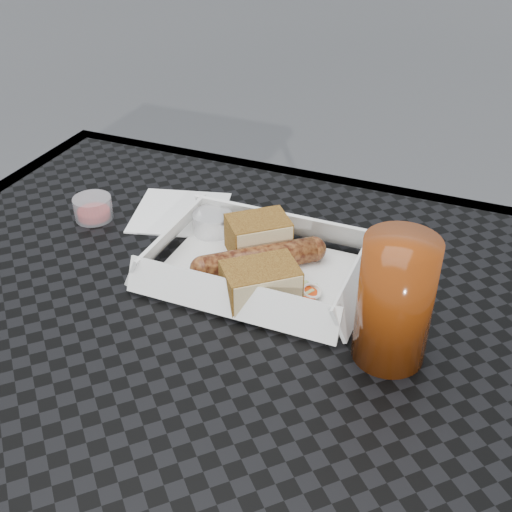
{
  "coord_description": "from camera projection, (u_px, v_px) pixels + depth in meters",
  "views": [
    {
      "loc": [
        0.27,
        -0.44,
        1.17
      ],
      "look_at": [
        0.04,
        0.11,
        0.78
      ],
      "focal_mm": 45.0,
      "sensor_mm": 36.0,
      "label": 1
    }
  ],
  "objects": [
    {
      "name": "patio_table",
      "position": [
        183.0,
        381.0,
        0.7
      ],
      "size": [
        0.8,
        0.8,
        0.74
      ],
      "color": "black",
      "rests_on": "ground"
    },
    {
      "name": "food_tray",
      "position": [
        259.0,
        272.0,
        0.74
      ],
      "size": [
        0.22,
        0.15,
        0.0
      ],
      "primitive_type": "cube",
      "color": "white",
      "rests_on": "patio_table"
    },
    {
      "name": "bratwurst",
      "position": [
        259.0,
        259.0,
        0.73
      ],
      "size": [
        0.13,
        0.12,
        0.03
      ],
      "rotation": [
        0.0,
        0.0,
        0.7
      ],
      "color": "brown",
      "rests_on": "food_tray"
    },
    {
      "name": "bread_near",
      "position": [
        258.0,
        235.0,
        0.76
      ],
      "size": [
        0.09,
        0.08,
        0.04
      ],
      "primitive_type": "cube",
      "rotation": [
        0.0,
        0.0,
        0.7
      ],
      "color": "brown",
      "rests_on": "food_tray"
    },
    {
      "name": "bread_far",
      "position": [
        260.0,
        283.0,
        0.69
      ],
      "size": [
        0.09,
        0.09,
        0.04
      ],
      "primitive_type": "cube",
      "rotation": [
        0.0,
        0.0,
        0.7
      ],
      "color": "brown",
      "rests_on": "food_tray"
    },
    {
      "name": "veg_garnish",
      "position": [
        304.0,
        297.0,
        0.7
      ],
      "size": [
        0.03,
        0.03,
        0.0
      ],
      "color": "red",
      "rests_on": "food_tray"
    },
    {
      "name": "napkin",
      "position": [
        180.0,
        212.0,
        0.86
      ],
      "size": [
        0.15,
        0.15,
        0.0
      ],
      "primitive_type": "cube",
      "rotation": [
        0.0,
        0.0,
        0.27
      ],
      "color": "white",
      "rests_on": "patio_table"
    },
    {
      "name": "condiment_cup_sauce",
      "position": [
        93.0,
        208.0,
        0.84
      ],
      "size": [
        0.05,
        0.05,
        0.03
      ],
      "primitive_type": "cylinder",
      "color": "maroon",
      "rests_on": "patio_table"
    },
    {
      "name": "condiment_cup_empty",
      "position": [
        212.0,
        224.0,
        0.81
      ],
      "size": [
        0.05,
        0.05,
        0.03
      ],
      "primitive_type": "cylinder",
      "color": "silver",
      "rests_on": "patio_table"
    },
    {
      "name": "drink_glass",
      "position": [
        395.0,
        301.0,
        0.59
      ],
      "size": [
        0.07,
        0.07,
        0.13
      ],
      "primitive_type": "cylinder",
      "color": "#662608",
      "rests_on": "patio_table"
    }
  ]
}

